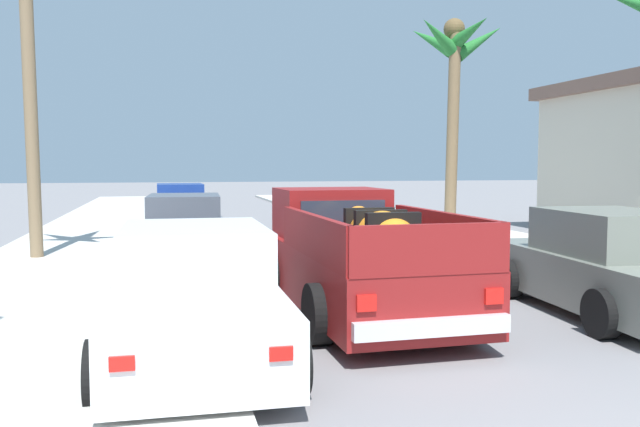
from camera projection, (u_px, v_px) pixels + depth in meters
name	position (u px, v px, depth m)	size (l,w,h in m)	color
sidewalk_left	(84.00, 267.00, 13.88)	(4.73, 60.00, 0.12)	beige
sidewalk_right	(516.00, 253.00, 16.15)	(4.73, 60.00, 0.12)	beige
curb_left	(132.00, 266.00, 14.10)	(0.16, 60.00, 0.10)	silver
curb_right	(479.00, 254.00, 15.93)	(0.16, 60.00, 0.10)	silver
pickup_truck	(356.00, 258.00, 9.85)	(2.30, 5.25, 1.80)	maroon
car_left_near	(608.00, 266.00, 9.78)	(2.21, 4.34, 1.54)	slate
car_right_near	(185.00, 232.00, 14.71)	(2.19, 4.33, 1.54)	#474C56
car_left_mid	(195.00, 299.00, 7.38)	(2.06, 4.28, 1.54)	silver
car_right_mid	(180.00, 208.00, 22.84)	(2.05, 4.27, 1.54)	navy
palm_tree_left_back	(454.00, 63.00, 24.46)	(3.77, 3.42, 7.56)	brown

